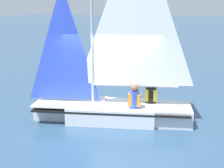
% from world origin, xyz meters
% --- Properties ---
extents(ground_plane, '(260.00, 260.00, 0.00)m').
position_xyz_m(ground_plane, '(0.00, 0.00, 0.00)').
color(ground_plane, '#2D4C6B').
extents(sailboat_main, '(3.29, 4.60, 5.73)m').
position_xyz_m(sailboat_main, '(0.03, -0.05, 0.83)').
color(sailboat_main, silver).
rests_on(sailboat_main, ground_plane).
extents(sailor_helm, '(0.40, 0.42, 1.16)m').
position_xyz_m(sailor_helm, '(0.05, -0.73, 0.62)').
color(sailor_helm, black).
rests_on(sailor_helm, ground_plane).
extents(sailor_crew, '(0.40, 0.42, 1.16)m').
position_xyz_m(sailor_crew, '(0.75, -0.88, 0.62)').
color(sailor_crew, black).
rests_on(sailor_crew, ground_plane).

